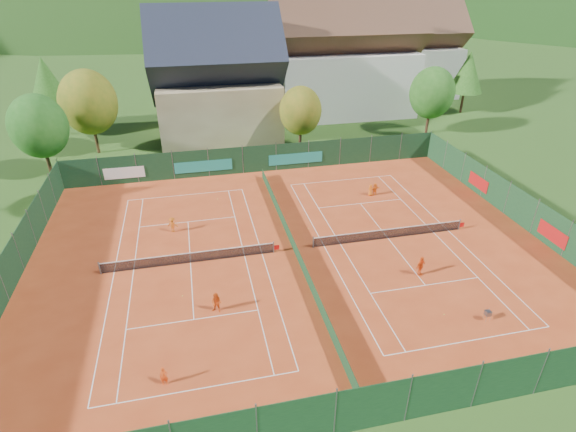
# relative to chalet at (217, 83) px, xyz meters

# --- Properties ---
(ground) EXTENTS (600.00, 600.00, 0.00)m
(ground) POSITION_rel_chalet_xyz_m (3.00, -30.00, -6.64)
(ground) COLOR #264B17
(ground) RESTS_ON ground
(clay_pad) EXTENTS (40.00, 32.00, 0.01)m
(clay_pad) POSITION_rel_chalet_xyz_m (3.00, -30.00, -6.62)
(clay_pad) COLOR #B63E1A
(clay_pad) RESTS_ON ground
(court_markings_left) EXTENTS (11.03, 23.83, 0.00)m
(court_markings_left) POSITION_rel_chalet_xyz_m (-5.00, -30.00, -6.61)
(court_markings_left) COLOR white
(court_markings_left) RESTS_ON ground
(court_markings_right) EXTENTS (11.03, 23.83, 0.00)m
(court_markings_right) POSITION_rel_chalet_xyz_m (11.00, -30.00, -6.61)
(court_markings_right) COLOR white
(court_markings_right) RESTS_ON ground
(tennis_net_left) EXTENTS (13.30, 0.10, 1.02)m
(tennis_net_left) POSITION_rel_chalet_xyz_m (-4.85, -30.00, -6.12)
(tennis_net_left) COLOR #59595B
(tennis_net_left) RESTS_ON ground
(tennis_net_right) EXTENTS (13.30, 0.10, 1.02)m
(tennis_net_right) POSITION_rel_chalet_xyz_m (11.15, -30.00, -6.12)
(tennis_net_right) COLOR #59595B
(tennis_net_right) RESTS_ON ground
(court_divider) EXTENTS (0.03, 28.80, 1.00)m
(court_divider) POSITION_rel_chalet_xyz_m (3.00, -30.00, -6.12)
(court_divider) COLOR #13361C
(court_divider) RESTS_ON ground
(fence_north) EXTENTS (40.00, 0.10, 3.00)m
(fence_north) POSITION_rel_chalet_xyz_m (2.54, -14.01, -5.16)
(fence_north) COLOR #12331C
(fence_north) RESTS_ON ground
(fence_south) EXTENTS (40.00, 0.04, 3.00)m
(fence_south) POSITION_rel_chalet_xyz_m (3.00, -46.00, -5.12)
(fence_south) COLOR #163D1E
(fence_south) RESTS_ON ground
(fence_west) EXTENTS (0.04, 32.00, 3.00)m
(fence_west) POSITION_rel_chalet_xyz_m (-17.00, -30.00, -5.12)
(fence_west) COLOR #14391F
(fence_west) RESTS_ON ground
(fence_east) EXTENTS (0.09, 32.00, 3.00)m
(fence_east) POSITION_rel_chalet_xyz_m (23.00, -29.95, -5.14)
(fence_east) COLOR #153B1E
(fence_east) RESTS_ON ground
(chalet) EXTENTS (16.20, 12.00, 16.00)m
(chalet) POSITION_rel_chalet_xyz_m (0.00, 0.00, 0.00)
(chalet) COLOR tan
(chalet) RESTS_ON ground
(hotel_block_a) EXTENTS (21.60, 11.00, 17.25)m
(hotel_block_a) POSITION_rel_chalet_xyz_m (19.00, 6.00, 0.76)
(hotel_block_a) COLOR silver
(hotel_block_a) RESTS_ON ground
(hotel_block_b) EXTENTS (17.28, 10.00, 15.50)m
(hotel_block_b) POSITION_rel_chalet_xyz_m (33.00, 14.00, -0.01)
(hotel_block_b) COLOR silver
(hotel_block_b) RESTS_ON ground
(tree_west_front) EXTENTS (5.72, 5.72, 8.69)m
(tree_west_front) POSITION_rel_chalet_xyz_m (-19.00, -10.00, -1.23)
(tree_west_front) COLOR #422D17
(tree_west_front) RESTS_ON ground
(tree_west_mid) EXTENTS (6.44, 6.44, 9.78)m
(tree_west_mid) POSITION_rel_chalet_xyz_m (-15.00, -4.00, -0.56)
(tree_west_mid) COLOR #49301A
(tree_west_mid) RESTS_ON ground
(tree_west_back) EXTENTS (5.60, 5.60, 10.00)m
(tree_west_back) POSITION_rel_chalet_xyz_m (-21.00, 4.00, 0.11)
(tree_west_back) COLOR #432F18
(tree_west_back) RESTS_ON ground
(tree_center) EXTENTS (5.01, 5.01, 7.60)m
(tree_center) POSITION_rel_chalet_xyz_m (9.00, -8.00, -1.91)
(tree_center) COLOR #402517
(tree_center) RESTS_ON ground
(tree_east_front) EXTENTS (5.72, 5.72, 8.69)m
(tree_east_front) POSITION_rel_chalet_xyz_m (27.00, -6.00, -1.23)
(tree_east_front) COLOR #452718
(tree_east_front) RESTS_ON ground
(tree_east_mid) EXTENTS (5.04, 5.04, 9.00)m
(tree_east_mid) POSITION_rel_chalet_xyz_m (37.00, 2.00, -0.56)
(tree_east_mid) COLOR #4A2A1A
(tree_east_mid) RESTS_ON ground
(tree_east_back) EXTENTS (7.15, 7.15, 10.86)m
(tree_east_back) POSITION_rel_chalet_xyz_m (29.00, 10.00, 0.12)
(tree_east_back) COLOR #442A18
(tree_east_back) RESTS_ON ground
(mountain_backdrop) EXTENTS (820.00, 530.00, 242.00)m
(mountain_backdrop) POSITION_rel_chalet_xyz_m (31.54, 203.48, -46.26)
(mountain_backdrop) COLOR black
(mountain_backdrop) RESTS_ON ground
(ball_hopper) EXTENTS (0.34, 0.34, 0.80)m
(ball_hopper) POSITION_rel_chalet_xyz_m (13.06, -40.47, -6.07)
(ball_hopper) COLOR slate
(ball_hopper) RESTS_ON ground
(loose_ball_0) EXTENTS (0.07, 0.07, 0.07)m
(loose_ball_0) POSITION_rel_chalet_xyz_m (-5.66, -33.89, -6.59)
(loose_ball_0) COLOR #CCD833
(loose_ball_0) RESTS_ON ground
(loose_ball_1) EXTENTS (0.07, 0.07, 0.07)m
(loose_ball_1) POSITION_rel_chalet_xyz_m (10.70, -39.45, -6.59)
(loose_ball_1) COLOR #CCD833
(loose_ball_1) RESTS_ON ground
(loose_ball_2) EXTENTS (0.07, 0.07, 0.07)m
(loose_ball_2) POSITION_rel_chalet_xyz_m (4.99, -27.06, -6.59)
(loose_ball_2) COLOR #CCD833
(loose_ball_2) RESTS_ON ground
(loose_ball_3) EXTENTS (0.07, 0.07, 0.07)m
(loose_ball_3) POSITION_rel_chalet_xyz_m (-2.11, -19.74, -6.59)
(loose_ball_3) COLOR #CCD833
(loose_ball_3) RESTS_ON ground
(loose_ball_4) EXTENTS (0.07, 0.07, 0.07)m
(loose_ball_4) POSITION_rel_chalet_xyz_m (10.98, -32.42, -6.59)
(loose_ball_4) COLOR #CCD833
(loose_ball_4) RESTS_ON ground
(player_left_near) EXTENTS (0.46, 0.32, 1.20)m
(player_left_near) POSITION_rel_chalet_xyz_m (-6.68, -41.18, -6.02)
(player_left_near) COLOR #DC4613
(player_left_near) RESTS_ON ground
(player_left_mid) EXTENTS (0.89, 0.82, 1.47)m
(player_left_mid) POSITION_rel_chalet_xyz_m (-3.47, -35.96, -5.89)
(player_left_mid) COLOR #DA4C13
(player_left_mid) RESTS_ON ground
(player_left_far) EXTENTS (0.99, 0.75, 1.35)m
(player_left_far) POSITION_rel_chalet_xyz_m (-6.25, -25.00, -5.95)
(player_left_far) COLOR #CE5A12
(player_left_far) RESTS_ON ground
(player_right_near) EXTENTS (1.00, 0.75, 1.59)m
(player_right_near) POSITION_rel_chalet_xyz_m (11.14, -35.18, -5.83)
(player_right_near) COLOR #E64E14
(player_right_near) RESTS_ON ground
(player_right_far_a) EXTENTS (0.60, 0.41, 1.18)m
(player_right_far_a) POSITION_rel_chalet_xyz_m (12.53, -22.18, -6.04)
(player_right_far_a) COLOR orange
(player_right_far_a) RESTS_ON ground
(player_right_far_b) EXTENTS (1.22, 0.61, 1.27)m
(player_right_far_b) POSITION_rel_chalet_xyz_m (12.98, -22.16, -5.99)
(player_right_far_b) COLOR orange
(player_right_far_b) RESTS_ON ground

